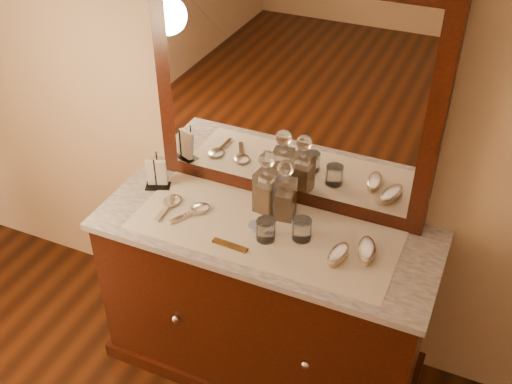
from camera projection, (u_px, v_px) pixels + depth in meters
The scene contains 18 objects.
dresser_cabinet at pixel (265, 302), 2.78m from camera, with size 1.40×0.55×0.82m, color black.
dresser_plinth at pixel (264, 355), 3.00m from camera, with size 1.46×0.59×0.08m, color black.
knob_left at pixel (176, 319), 2.64m from camera, with size 0.04×0.04×0.04m, color silver.
knob_right at pixel (305, 365), 2.45m from camera, with size 0.04×0.04×0.04m, color silver.
marble_top at pixel (266, 230), 2.53m from camera, with size 1.44×0.59×0.03m, color white.
mirror_frame at pixel (291, 94), 2.41m from camera, with size 1.20×0.08×1.00m, color black.
mirror_glass at pixel (288, 98), 2.38m from camera, with size 1.06×0.01×0.86m, color white.
lace_runner at pixel (264, 230), 2.51m from camera, with size 1.10×0.45×0.00m, color silver.
pin_dish at pixel (256, 226), 2.51m from camera, with size 0.07×0.07×0.01m, color white.
comb at pixel (230, 245), 2.42m from camera, with size 0.15×0.03×0.01m, color brown.
napkin_rack at pixel (157, 175), 2.72m from camera, with size 0.13×0.10×0.17m.
decanter_left at pixel (267, 188), 2.55m from camera, with size 0.10×0.10×0.29m.
decanter_right at pixel (285, 196), 2.52m from camera, with size 0.09×0.09×0.28m.
brush_near at pixel (338, 255), 2.35m from camera, with size 0.08×0.15×0.04m.
brush_far at pixel (367, 251), 2.37m from camera, with size 0.11×0.17×0.04m.
hand_mirror_outer at pixel (170, 203), 2.64m from camera, with size 0.08×0.20×0.02m.
hand_mirror_inner at pixel (196, 210), 2.60m from camera, with size 0.13×0.20×0.02m.
tumblers at pixel (284, 230), 2.44m from camera, with size 0.21×0.14×0.09m.
Camera 1 is at (0.75, 0.15, 2.45)m, focal length 42.69 mm.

